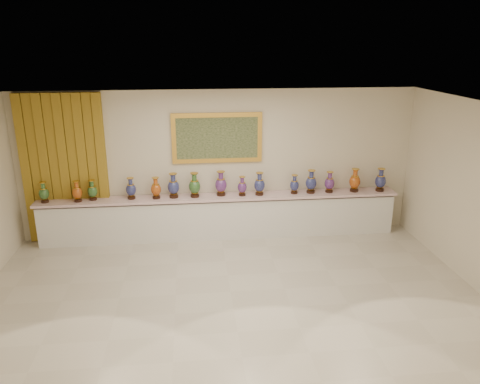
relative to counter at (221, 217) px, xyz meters
The scene contains 18 objects.
ground 2.31m from the counter, 90.00° to the right, with size 8.00×8.00×0.00m, color beige.
room 2.80m from the counter, behind, with size 8.00×8.00×8.00m.
counter is the anchor object (origin of this frame).
vase_0 3.48m from the counter, behind, with size 0.20×0.20×0.41m.
vase_1 2.86m from the counter, behind, with size 0.20×0.20×0.42m.
vase_2 2.60m from the counter, behind, with size 0.22×0.22×0.41m.
vase_3 1.89m from the counter, behind, with size 0.27×0.27×0.43m.
vase_4 1.44m from the counter, behind, with size 0.23×0.23×0.43m.
vase_5 1.16m from the counter, behind, with size 0.25×0.25×0.50m.
vase_6 0.86m from the counter, behind, with size 0.27×0.27×0.50m.
vase_7 0.69m from the counter, 51.83° to the left, with size 0.30×0.30×0.51m.
vase_8 0.78m from the counter, ahead, with size 0.24×0.24×0.40m.
vase_9 1.04m from the counter, ahead, with size 0.29×0.29×0.47m.
vase_10 1.65m from the counter, ahead, with size 0.18×0.18×0.39m.
vase_11 1.99m from the counter, ahead, with size 0.29×0.29×0.48m.
vase_12 2.35m from the counter, ahead, with size 0.26×0.26×0.44m.
vase_13 2.88m from the counter, ahead, with size 0.28×0.28×0.49m.
vase_14 3.41m from the counter, ahead, with size 0.23×0.23×0.48m.
Camera 1 is at (-0.58, -6.71, 3.91)m, focal length 35.00 mm.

